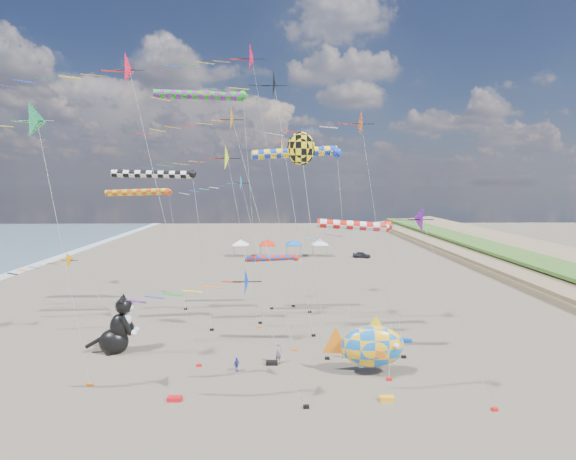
# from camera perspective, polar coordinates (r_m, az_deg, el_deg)

# --- Properties ---
(ground) EXTENTS (260.00, 260.00, 0.00)m
(ground) POSITION_cam_1_polar(r_m,az_deg,el_deg) (27.84, -2.47, -24.00)
(ground) COLOR brown
(ground) RESTS_ON ground
(delta_kite_0) EXTENTS (11.35, 2.66, 17.60)m
(delta_kite_0) POSITION_cam_1_polar(r_m,az_deg,el_deg) (42.30, -7.93, 8.80)
(delta_kite_0) COLOR #E3FF1C
(delta_kite_0) RESTS_ON ground
(delta_kite_1) EXTENTS (14.01, 3.02, 28.56)m
(delta_kite_1) POSITION_cam_1_polar(r_m,az_deg,el_deg) (51.06, -4.34, 20.63)
(delta_kite_1) COLOR red
(delta_kite_1) RESTS_ON ground
(delta_kite_2) EXTENTS (11.51, 2.19, 20.21)m
(delta_kite_2) POSITION_cam_1_polar(r_m,az_deg,el_deg) (36.49, -7.12, 13.65)
(delta_kite_2) COLOR orange
(delta_kite_2) RESTS_ON ground
(delta_kite_3) EXTENTS (13.01, 2.37, 23.09)m
(delta_kite_3) POSITION_cam_1_polar(r_m,az_deg,el_deg) (35.67, -20.60, 18.06)
(delta_kite_3) COLOR #EF183A
(delta_kite_3) RESTS_ON ground
(delta_kite_4) EXTENTS (10.35, 1.68, 12.71)m
(delta_kite_4) POSITION_cam_1_polar(r_m,az_deg,el_deg) (27.21, 16.07, 0.55)
(delta_kite_4) COLOR #6D169A
(delta_kite_4) RESTS_ON ground
(delta_kite_5) EXTENTS (9.93, 1.90, 9.10)m
(delta_kite_5) POSITION_cam_1_polar(r_m,az_deg,el_deg) (27.26, -6.54, -7.01)
(delta_kite_5) COLOR #083CC8
(delta_kite_5) RESTS_ON ground
(delta_kite_6) EXTENTS (10.09, 1.91, 14.93)m
(delta_kite_6) POSITION_cam_1_polar(r_m,az_deg,el_deg) (48.74, -7.63, 5.61)
(delta_kite_6) COLOR #199EE3
(delta_kite_6) RESTS_ON ground
(delta_kite_7) EXTENTS (12.20, 2.54, 20.44)m
(delta_kite_7) POSITION_cam_1_polar(r_m,az_deg,el_deg) (41.18, 8.76, 12.88)
(delta_kite_7) COLOR #E34E0F
(delta_kite_7) RESTS_ON ground
(delta_kite_8) EXTENTS (8.97, 1.57, 7.81)m
(delta_kite_8) POSITION_cam_1_polar(r_m,az_deg,el_deg) (44.84, -25.65, -3.95)
(delta_kite_8) COLOR orange
(delta_kite_8) RESTS_ON ground
(delta_kite_9) EXTENTS (9.56, 2.53, 19.34)m
(delta_kite_9) POSITION_cam_1_polar(r_m,az_deg,el_deg) (34.07, -29.96, 11.82)
(delta_kite_9) COLOR #1E894E
(delta_kite_9) RESTS_ON ground
(delta_kite_10) EXTENTS (14.22, 2.50, 23.72)m
(delta_kite_10) POSITION_cam_1_polar(r_m,az_deg,el_deg) (40.39, -4.18, 17.78)
(delta_kite_10) COLOR black
(delta_kite_10) RESTS_ON ground
(windsock_0) EXTENTS (8.91, 0.71, 15.06)m
(windsock_0) POSITION_cam_1_polar(r_m,az_deg,el_deg) (42.78, -16.33, 6.71)
(windsock_0) COLOR black
(windsock_0) RESTS_ON ground
(windsock_1) EXTENTS (8.33, 0.72, 13.28)m
(windsock_1) POSITION_cam_1_polar(r_m,az_deg,el_deg) (50.62, -18.17, 4.49)
(windsock_1) COLOR #FA5015
(windsock_1) RESTS_ON ground
(windsock_2) EXTENTS (7.07, 0.71, 6.36)m
(windsock_2) POSITION_cam_1_polar(r_m,az_deg,el_deg) (47.65, -1.78, -3.61)
(windsock_2) COLOR red
(windsock_2) RESTS_ON ground
(windsock_3) EXTENTS (8.96, 0.85, 16.89)m
(windsock_3) POSITION_cam_1_polar(r_m,az_deg,el_deg) (38.43, 1.44, 9.70)
(windsock_3) COLOR #1435CA
(windsock_3) RESTS_ON ground
(windsock_4) EXTENTS (7.17, 0.74, 11.03)m
(windsock_4) POSITION_cam_1_polar(r_m,az_deg,el_deg) (35.00, 8.85, 0.48)
(windsock_4) COLOR red
(windsock_4) RESTS_ON ground
(windsock_5) EXTENTS (9.93, 0.89, 22.55)m
(windsock_5) POSITION_cam_1_polar(r_m,az_deg,el_deg) (44.60, -10.67, 16.38)
(windsock_5) COLOR #1C9A21
(windsock_5) RESTS_ON ground
(angelfish_kite) EXTENTS (3.74, 3.02, 17.96)m
(angelfish_kite) POSITION_cam_1_polar(r_m,az_deg,el_deg) (36.26, 1.36, 10.09)
(angelfish_kite) COLOR yellow
(angelfish_kite) RESTS_ON ground
(cat_inflatable) EXTENTS (3.76, 2.15, 4.86)m
(cat_inflatable) POSITION_cam_1_polar(r_m,az_deg,el_deg) (40.15, -20.95, -11.03)
(cat_inflatable) COLOR black
(cat_inflatable) RESTS_ON ground
(fish_inflatable) EXTENTS (6.21, 2.62, 4.50)m
(fish_inflatable) POSITION_cam_1_polar(r_m,az_deg,el_deg) (34.09, 10.59, -14.31)
(fish_inflatable) COLOR blue
(fish_inflatable) RESTS_ON ground
(person_adult) EXTENTS (0.71, 0.70, 1.65)m
(person_adult) POSITION_cam_1_polar(r_m,az_deg,el_deg) (35.97, -1.22, -15.35)
(person_adult) COLOR slate
(person_adult) RESTS_ON ground
(child_green) EXTENTS (0.57, 0.49, 1.04)m
(child_green) POSITION_cam_1_polar(r_m,az_deg,el_deg) (37.29, 7.20, -15.10)
(child_green) COLOR #237D35
(child_green) RESTS_ON ground
(child_blue) EXTENTS (0.58, 0.65, 1.06)m
(child_blue) POSITION_cam_1_polar(r_m,az_deg,el_deg) (34.91, -6.55, -16.59)
(child_blue) COLOR #24369B
(child_blue) RESTS_ON ground
(kite_bag_0) EXTENTS (0.90, 0.44, 0.30)m
(kite_bag_0) POSITION_cam_1_polar(r_m,az_deg,el_deg) (31.38, 12.46, -20.17)
(kite_bag_0) COLOR #F6A714
(kite_bag_0) RESTS_ON ground
(kite_bag_1) EXTENTS (0.90, 0.44, 0.30)m
(kite_bag_1) POSITION_cam_1_polar(r_m,az_deg,el_deg) (35.97, -2.07, -16.51)
(kite_bag_1) COLOR black
(kite_bag_1) RESTS_ON ground
(kite_bag_2) EXTENTS (0.90, 0.44, 0.30)m
(kite_bag_2) POSITION_cam_1_polar(r_m,az_deg,el_deg) (31.55, -14.18, -20.06)
(kite_bag_2) COLOR red
(kite_bag_2) RESTS_ON ground
(kite_bag_3) EXTENTS (0.90, 0.44, 0.30)m
(kite_bag_3) POSITION_cam_1_polar(r_m,az_deg,el_deg) (41.85, 14.80, -13.41)
(kite_bag_3) COLOR blue
(kite_bag_3) RESTS_ON ground
(tent_row) EXTENTS (19.20, 4.20, 3.80)m
(tent_row) POSITION_cam_1_polar(r_m,az_deg,el_deg) (84.80, -0.97, -1.28)
(tent_row) COLOR white
(tent_row) RESTS_ON ground
(parked_car) EXTENTS (3.56, 2.35, 1.13)m
(parked_car) POSITION_cam_1_polar(r_m,az_deg,el_deg) (84.75, 9.33, -3.13)
(parked_car) COLOR #26262D
(parked_car) RESTS_ON ground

